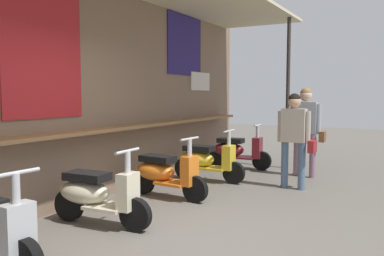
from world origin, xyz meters
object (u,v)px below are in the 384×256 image
(scooter_cream, at_px, (95,194))
(scooter_yellow, at_px, (205,160))
(shopper_browsing, at_px, (306,122))
(scooter_maroon, at_px, (236,150))
(scooter_orange, at_px, (164,173))
(shopper_with_handbag, at_px, (295,131))

(scooter_cream, distance_m, scooter_yellow, 2.93)
(scooter_yellow, height_order, shopper_browsing, shopper_browsing)
(scooter_maroon, bearing_deg, scooter_yellow, -93.74)
(scooter_orange, bearing_deg, scooter_maroon, 94.05)
(scooter_maroon, distance_m, shopper_browsing, 1.69)
(scooter_maroon, bearing_deg, scooter_orange, -93.73)
(scooter_yellow, bearing_deg, shopper_browsing, 38.52)
(scooter_orange, xyz_separation_m, shopper_browsing, (2.68, -1.54, 0.68))
(scooter_orange, relative_size, scooter_yellow, 1.00)
(scooter_yellow, distance_m, scooter_maroon, 1.47)
(shopper_browsing, bearing_deg, scooter_orange, 147.39)
(scooter_orange, relative_size, shopper_with_handbag, 0.87)
(scooter_orange, bearing_deg, shopper_browsing, 64.15)
(scooter_orange, height_order, shopper_browsing, shopper_browsing)
(scooter_orange, relative_size, shopper_browsing, 0.81)
(scooter_yellow, relative_size, shopper_with_handbag, 0.86)
(scooter_orange, xyz_separation_m, scooter_yellow, (1.39, 0.00, 0.00))
(shopper_with_handbag, bearing_deg, scooter_maroon, 52.18)
(scooter_cream, xyz_separation_m, shopper_with_handbag, (3.10, -1.62, 0.59))
(scooter_yellow, height_order, shopper_with_handbag, shopper_with_handbag)
(scooter_cream, height_order, scooter_yellow, same)
(scooter_yellow, bearing_deg, scooter_orange, -91.45)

